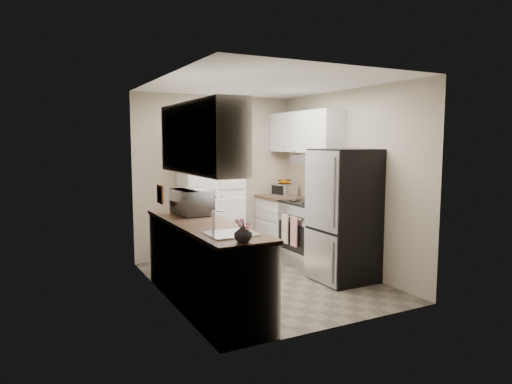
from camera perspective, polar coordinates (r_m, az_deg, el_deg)
ground at (r=5.99m, az=1.06°, el=-11.08°), size 3.20×3.20×0.00m
room_shell at (r=5.70m, az=0.98°, el=4.65°), size 2.64×3.24×2.52m
pantry_cabinet at (r=6.87m, az=-5.65°, el=-0.31°), size 0.90×0.55×2.00m
base_cabinet_left at (r=5.09m, az=-6.51°, el=-9.13°), size 0.60×2.30×0.88m
countertop_left at (r=4.99m, az=-6.58°, el=-4.04°), size 0.63×2.33×0.04m
base_cabinet_right at (r=7.37m, az=3.41°, el=-4.24°), size 0.60×0.80×0.88m
countertop_right at (r=7.30m, az=3.44°, el=-0.69°), size 0.63×0.83×0.04m
electric_range at (r=6.69m, az=6.83°, el=-5.04°), size 0.71×0.78×1.13m
refrigerator at (r=5.97m, az=10.94°, el=-2.87°), size 0.70×0.72×1.70m
microwave at (r=5.52m, az=-7.96°, el=-1.25°), size 0.41×0.57×0.30m
wine_bottle at (r=5.72m, az=-9.19°, el=-1.20°), size 0.07×0.07×0.26m
flower_vase at (r=3.99m, az=-1.63°, el=-5.12°), size 0.18×0.18×0.17m
cutting_board at (r=6.03m, az=-8.68°, el=-0.66°), size 0.07×0.23×0.29m
toaster_oven at (r=7.36m, az=3.62°, el=0.30°), size 0.34×0.39×0.20m
fruit_basket at (r=7.32m, az=3.58°, el=1.40°), size 0.24×0.24×0.10m
kitchen_mat at (r=6.51m, az=-1.31°, el=-9.61°), size 0.63×0.90×0.01m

